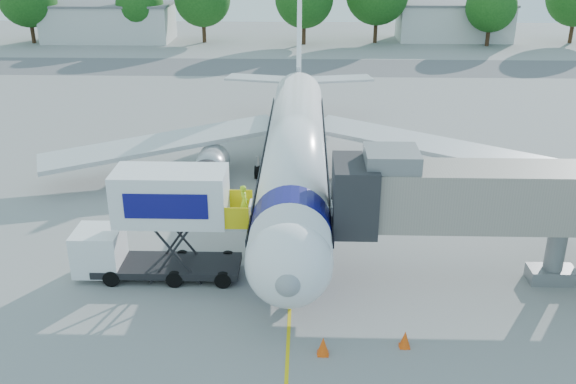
{
  "coord_description": "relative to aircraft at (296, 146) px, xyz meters",
  "views": [
    {
      "loc": [
        0.62,
        -34.17,
        15.96
      ],
      "look_at": [
        -0.25,
        -3.9,
        3.2
      ],
      "focal_mm": 40.0,
      "sensor_mm": 36.0,
      "label": 1
    }
  ],
  "objects": [
    {
      "name": "taxiway_strip",
      "position": [
        0.0,
        37.88,
        -2.94
      ],
      "size": [
        120.0,
        10.0,
        0.01
      ],
      "primitive_type": "cube",
      "color": "#59595B",
      "rests_on": "ground"
    },
    {
      "name": "aircraft",
      "position": [
        0.0,
        0.0,
        0.0
      ],
      "size": [
        34.17,
        37.73,
        11.35
      ],
      "color": "white",
      "rests_on": "ground"
    },
    {
      "name": "outbuilding_left",
      "position": [
        -28.0,
        55.88,
        -0.29
      ],
      "size": [
        18.4,
        8.4,
        5.3
      ],
      "color": "silver",
      "rests_on": "ground"
    },
    {
      "name": "safety_cone_a",
      "position": [
        4.75,
        -16.54,
        -2.59
      ],
      "size": [
        0.47,
        0.47,
        0.74
      ],
      "color": "#FF520D",
      "rests_on": "ground"
    },
    {
      "name": "catering_hiloader",
      "position": [
        -6.27,
        -11.12,
        -0.19
      ],
      "size": [
        8.5,
        2.44,
        5.5
      ],
      "color": "black",
      "rests_on": "ground"
    },
    {
      "name": "guidance_line",
      "position": [
        0.0,
        -4.12,
        -2.94
      ],
      "size": [
        0.15,
        70.0,
        0.01
      ],
      "primitive_type": "cube",
      "color": "yellow",
      "rests_on": "ground"
    },
    {
      "name": "tree_f",
      "position": [
        25.83,
        53.02,
        2.37
      ],
      "size": [
        6.88,
        6.88,
        8.77
      ],
      "color": "#382314",
      "rests_on": "ground"
    },
    {
      "name": "outbuilding_right",
      "position": [
        22.0,
        57.88,
        -0.29
      ],
      "size": [
        16.4,
        7.4,
        5.3
      ],
      "color": "silver",
      "rests_on": "ground"
    },
    {
      "name": "safety_cone_b",
      "position": [
        1.41,
        -17.12,
        -2.57
      ],
      "size": [
        0.5,
        0.5,
        0.79
      ],
      "color": "#FF520D",
      "rests_on": "ground"
    },
    {
      "name": "tree_b",
      "position": [
        -22.98,
        54.55,
        2.23
      ],
      "size": [
        6.69,
        6.69,
        8.53
      ],
      "color": "#382314",
      "rests_on": "ground"
    },
    {
      "name": "jet_bridge",
      "position": [
        7.99,
        -11.12,
        1.39
      ],
      "size": [
        13.9,
        3.2,
        6.6
      ],
      "color": "gray",
      "rests_on": "ground"
    },
    {
      "name": "ground",
      "position": [
        0.0,
        -4.12,
        -2.95
      ],
      "size": [
        160.0,
        160.0,
        0.0
      ],
      "primitive_type": "plane",
      "color": "gray",
      "rests_on": "ground"
    }
  ]
}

